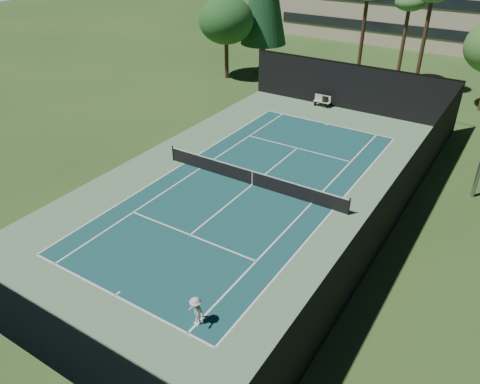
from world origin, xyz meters
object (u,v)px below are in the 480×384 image
object	(u,v)px
tennis_ball_b	(227,149)
trash_bin	(325,102)
player	(196,311)
tennis_ball_a	(80,277)
tennis_net	(252,177)
park_bench	(322,100)
tennis_ball_d	(243,145)
tennis_ball_c	(293,177)

from	to	relation	value
tennis_ball_b	trash_bin	world-z (taller)	trash_bin
player	tennis_ball_a	world-z (taller)	player
tennis_net	tennis_ball_b	size ratio (longest dim) A/B	204.05
park_bench	trash_bin	xyz separation A→B (m)	(0.25, 0.05, -0.07)
tennis_ball_b	trash_bin	size ratio (longest dim) A/B	0.07
tennis_ball_d	park_bench	bearing A→B (deg)	81.62
tennis_ball_c	park_bench	bearing A→B (deg)	106.09
tennis_net	tennis_ball_b	world-z (taller)	tennis_net
tennis_ball_b	park_bench	distance (m)	12.12
tennis_ball_c	trash_bin	distance (m)	13.72
tennis_ball_a	tennis_ball_c	size ratio (longest dim) A/B	1.05
tennis_net	tennis_ball_a	bearing A→B (deg)	-100.93
tennis_ball_c	tennis_ball_d	world-z (taller)	tennis_ball_c
tennis_net	tennis_ball_a	distance (m)	12.10
player	tennis_net	bearing A→B (deg)	125.82
tennis_ball_c	tennis_ball_d	bearing A→B (deg)	155.63
tennis_ball_a	trash_bin	size ratio (longest dim) A/B	0.08
player	tennis_ball_d	world-z (taller)	player
tennis_ball_c	tennis_ball_a	bearing A→B (deg)	-105.88
tennis_ball_b	tennis_ball_d	size ratio (longest dim) A/B	0.92
tennis_ball_b	trash_bin	xyz separation A→B (m)	(2.43, 11.96, 0.45)
player	park_bench	bearing A→B (deg)	118.79
tennis_ball_b	tennis_ball_c	xyz separation A→B (m)	(5.98, -1.28, 0.00)
tennis_ball_a	tennis_ball_d	xyz separation A→B (m)	(-1.37, 16.56, -0.00)
tennis_ball_d	tennis_net	bearing A→B (deg)	-52.06
tennis_ball_b	tennis_ball_d	distance (m)	1.30
trash_bin	tennis_net	bearing A→B (deg)	-83.26
tennis_net	tennis_ball_d	bearing A→B (deg)	127.94
tennis_ball_a	tennis_ball_d	bearing A→B (deg)	94.73
tennis_ball_c	park_bench	xyz separation A→B (m)	(-3.80, 13.19, 0.51)
tennis_ball_a	park_bench	world-z (taller)	park_bench
tennis_net	tennis_ball_d	distance (m)	5.98
player	trash_bin	xyz separation A→B (m)	(-5.95, 26.75, -0.24)
tennis_ball_b	tennis_ball_c	world-z (taller)	tennis_ball_c
tennis_ball_b	tennis_ball_a	bearing A→B (deg)	-82.72
tennis_net	tennis_ball_b	xyz separation A→B (m)	(-4.26, 3.54, -0.53)
tennis_ball_c	trash_bin	bearing A→B (deg)	105.04
player	tennis_ball_a	xyz separation A→B (m)	(-6.41, -0.61, -0.68)
tennis_ball_a	tennis_ball_b	world-z (taller)	tennis_ball_a
player	tennis_ball_b	bearing A→B (deg)	135.24
player	tennis_ball_c	size ratio (longest dim) A/B	20.28
tennis_ball_b	park_bench	size ratio (longest dim) A/B	0.04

